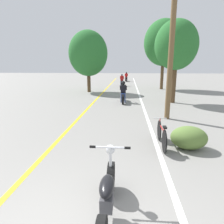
# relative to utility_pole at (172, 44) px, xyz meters

# --- Properties ---
(lane_stripe_center) EXTENTS (0.14, 48.00, 0.01)m
(lane_stripe_center) POSITION_rel_utility_pole_xyz_m (-4.23, 5.36, -3.42)
(lane_stripe_center) COLOR yellow
(lane_stripe_center) RESTS_ON ground
(lane_stripe_edge) EXTENTS (0.14, 48.00, 0.01)m
(lane_stripe_edge) POSITION_rel_utility_pole_xyz_m (-0.93, 5.36, -3.42)
(lane_stripe_edge) COLOR white
(lane_stripe_edge) RESTS_ON ground
(utility_pole) EXTENTS (1.10, 0.24, 6.67)m
(utility_pole) POSITION_rel_utility_pole_xyz_m (0.00, 0.00, 0.00)
(utility_pole) COLOR brown
(utility_pole) RESTS_ON ground
(roadside_tree_right_near) EXTENTS (2.76, 2.48, 5.34)m
(roadside_tree_right_near) POSITION_rel_utility_pole_xyz_m (1.14, 4.27, 0.30)
(roadside_tree_right_near) COLOR #513A23
(roadside_tree_right_near) RESTS_ON ground
(roadside_tree_right_far) EXTENTS (3.99, 3.59, 6.97)m
(roadside_tree_right_far) POSITION_rel_utility_pole_xyz_m (1.62, 12.06, 1.24)
(roadside_tree_right_far) COLOR #513A23
(roadside_tree_right_far) RESTS_ON ground
(roadside_tree_left) EXTENTS (3.56, 3.20, 5.57)m
(roadside_tree_left) POSITION_rel_utility_pole_xyz_m (-5.58, 9.25, 0.09)
(roadside_tree_left) COLOR #513A23
(roadside_tree_left) RESTS_ON ground
(roadside_bush) EXTENTS (1.10, 0.88, 0.70)m
(roadside_bush) POSITION_rel_utility_pole_xyz_m (0.00, -3.52, -3.08)
(roadside_bush) COLOR #5B7A38
(roadside_bush) RESTS_ON ground
(motorcycle_foreground) EXTENTS (0.74, 2.13, 1.08)m
(motorcycle_foreground) POSITION_rel_utility_pole_xyz_m (-2.18, -6.61, -3.00)
(motorcycle_foreground) COLOR black
(motorcycle_foreground) RESTS_ON ground
(motorcycle_rider_lead) EXTENTS (0.50, 2.02, 1.45)m
(motorcycle_rider_lead) POSITION_rel_utility_pole_xyz_m (-2.20, 4.08, -2.87)
(motorcycle_rider_lead) COLOR black
(motorcycle_rider_lead) RESTS_ON ground
(motorcycle_rider_mid) EXTENTS (0.50, 2.19, 1.44)m
(motorcycle_rider_mid) POSITION_rel_utility_pole_xyz_m (-2.65, 14.85, -2.89)
(motorcycle_rider_mid) COLOR black
(motorcycle_rider_mid) RESTS_ON ground
(motorcycle_rider_far) EXTENTS (0.50, 2.09, 1.43)m
(motorcycle_rider_far) POSITION_rel_utility_pole_xyz_m (-2.21, 21.93, -2.89)
(motorcycle_rider_far) COLOR black
(motorcycle_rider_far) RESTS_ON ground
(bicycle_parked) EXTENTS (0.44, 1.70, 0.80)m
(bicycle_parked) POSITION_rel_utility_pole_xyz_m (-0.79, -3.38, -3.06)
(bicycle_parked) COLOR black
(bicycle_parked) RESTS_ON ground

